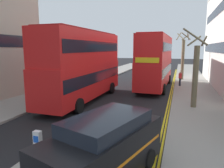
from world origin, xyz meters
TOP-DOWN VIEW (x-y plane):
  - sidewalk_right at (6.50, 16.00)m, footprint 4.00×80.00m
  - sidewalk_left at (-6.50, 16.00)m, footprint 4.00×80.00m
  - kerb_line_outer at (4.40, 14.00)m, footprint 0.10×56.00m
  - kerb_line_inner at (4.24, 14.00)m, footprint 0.10×56.00m
  - traffic_island at (0.00, 3.43)m, footprint 1.10×2.20m
  - keep_left_bollard at (0.00, 3.43)m, footprint 0.36×0.28m
  - double_decker_bus_away at (-2.44, 12.65)m, footprint 2.91×10.84m
  - double_decker_bus_oncoming at (2.48, 20.23)m, footprint 3.02×10.87m
  - taxi_minivan at (2.73, 3.10)m, footprint 3.23×5.15m
  - pedestrian_far at (5.07, 21.46)m, footprint 0.34×0.22m
  - street_tree_near at (6.02, 12.78)m, footprint 1.60×1.73m
  - street_tree_mid at (5.28, 26.79)m, footprint 1.81×1.82m

SIDE VIEW (x-z plane):
  - kerb_line_outer at x=4.40m, z-range 0.00..0.01m
  - kerb_line_inner at x=4.24m, z-range 0.00..0.01m
  - traffic_island at x=0.00m, z-range 0.00..0.10m
  - sidewalk_right at x=6.50m, z-range 0.00..0.14m
  - sidewalk_left at x=-6.50m, z-range 0.00..0.14m
  - keep_left_bollard at x=0.00m, z-range 0.05..1.16m
  - pedestrian_far at x=5.07m, z-range 0.18..1.80m
  - taxi_minivan at x=2.73m, z-range 0.01..2.13m
  - street_tree_near at x=6.02m, z-range -0.21..5.25m
  - double_decker_bus_away at x=-2.44m, z-range 0.21..5.85m
  - double_decker_bus_oncoming at x=2.48m, z-range 0.21..5.85m
  - street_tree_mid at x=5.28m, z-range -0.05..6.20m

